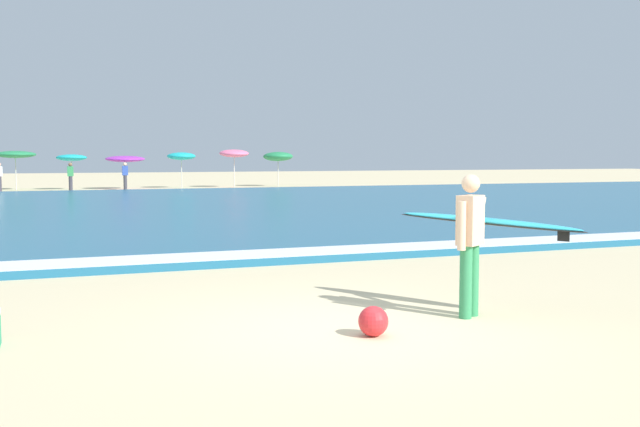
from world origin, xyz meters
TOP-DOWN VIEW (x-y plane):
  - ground_plane at (0.00, 0.00)m, footprint 160.00×160.00m
  - sea at (0.00, 18.78)m, footprint 120.00×28.00m
  - surf_foam at (0.00, 5.38)m, footprint 120.00×1.13m
  - surfer_with_board at (1.76, 0.17)m, footprint 1.59×2.25m
  - beach_umbrella_3 at (-5.12, 37.16)m, footprint 2.24×2.24m
  - beach_umbrella_4 at (-2.11, 36.57)m, footprint 1.71×1.72m
  - beach_umbrella_5 at (0.87, 36.36)m, footprint 2.28×2.29m
  - beach_umbrella_6 at (4.21, 36.62)m, footprint 1.71×1.71m
  - beach_umbrella_7 at (7.45, 36.49)m, footprint 1.83×1.85m
  - beach_umbrella_8 at (10.45, 36.99)m, footprint 1.91×1.92m
  - beachgoer_near_row_left at (0.74, 35.15)m, footprint 0.32×0.20m
  - beachgoer_near_row_mid at (-2.24, 34.37)m, footprint 0.32×0.20m
  - beach_ball at (0.09, -0.41)m, footprint 0.33×0.33m

SIDE VIEW (x-z plane):
  - ground_plane at x=0.00m, z-range 0.00..0.00m
  - sea at x=0.00m, z-range 0.00..0.14m
  - surf_foam at x=0.00m, z-range 0.14..0.15m
  - beach_ball at x=0.09m, z-range 0.00..0.33m
  - beachgoer_near_row_left at x=0.74m, z-range 0.05..1.63m
  - beachgoer_near_row_mid at x=-2.24m, z-range 0.05..1.63m
  - surfer_with_board at x=1.76m, z-range 0.16..1.89m
  - beach_umbrella_5 at x=0.87m, z-range 0.78..2.77m
  - beach_umbrella_4 at x=-2.11m, z-range 0.82..2.88m
  - beach_umbrella_8 at x=10.45m, z-range 0.80..3.02m
  - beach_umbrella_6 at x=4.21m, z-range 0.84..3.02m
  - beach_umbrella_3 at x=-5.12m, z-range 0.91..3.15m
  - beach_umbrella_7 at x=7.45m, z-range 0.91..3.30m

